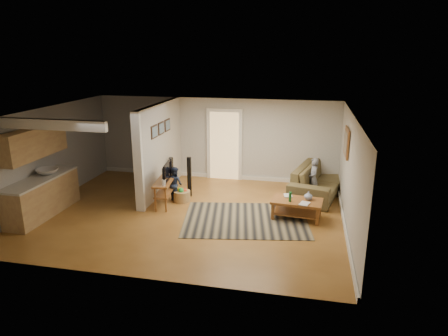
{
  "coord_description": "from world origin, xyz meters",
  "views": [
    {
      "loc": [
        2.77,
        -8.77,
        3.86
      ],
      "look_at": [
        0.82,
        0.41,
        1.1
      ],
      "focal_mm": 32.0,
      "sensor_mm": 36.0,
      "label": 1
    }
  ],
  "objects_px": {
    "speaker_right": "(171,173)",
    "toddler": "(176,200)",
    "coffee_table": "(298,204)",
    "tv_console": "(164,183)",
    "toy_basket": "(182,195)",
    "speaker_left": "(189,177)",
    "child": "(312,198)",
    "sofa": "(318,193)"
  },
  "relations": [
    {
      "from": "speaker_left",
      "to": "sofa",
      "type": "bearing_deg",
      "value": 7.04
    },
    {
      "from": "tv_console",
      "to": "toy_basket",
      "type": "distance_m",
      "value": 0.67
    },
    {
      "from": "speaker_right",
      "to": "sofa",
      "type": "bearing_deg",
      "value": 17.82
    },
    {
      "from": "coffee_table",
      "to": "toddler",
      "type": "xyz_separation_m",
      "value": [
        -3.24,
        0.54,
        -0.36
      ]
    },
    {
      "from": "tv_console",
      "to": "speaker_right",
      "type": "distance_m",
      "value": 1.31
    },
    {
      "from": "coffee_table",
      "to": "tv_console",
      "type": "xyz_separation_m",
      "value": [
        -3.38,
        0.13,
        0.25
      ]
    },
    {
      "from": "speaker_right",
      "to": "child",
      "type": "xyz_separation_m",
      "value": [
        4.0,
        0.08,
        -0.47
      ]
    },
    {
      "from": "coffee_table",
      "to": "speaker_left",
      "type": "distance_m",
      "value": 3.11
    },
    {
      "from": "speaker_right",
      "to": "tv_console",
      "type": "bearing_deg",
      "value": -67.76
    },
    {
      "from": "coffee_table",
      "to": "child",
      "type": "bearing_deg",
      "value": 76.59
    },
    {
      "from": "toy_basket",
      "to": "coffee_table",
      "type": "bearing_deg",
      "value": -9.2
    },
    {
      "from": "speaker_left",
      "to": "toddler",
      "type": "xyz_separation_m",
      "value": [
        -0.28,
        -0.4,
        -0.55
      ]
    },
    {
      "from": "sofa",
      "to": "toy_basket",
      "type": "distance_m",
      "value": 3.86
    },
    {
      "from": "sofa",
      "to": "toy_basket",
      "type": "height_order",
      "value": "sofa"
    },
    {
      "from": "tv_console",
      "to": "toy_basket",
      "type": "relative_size",
      "value": 2.48
    },
    {
      "from": "toy_basket",
      "to": "child",
      "type": "xyz_separation_m",
      "value": [
        3.39,
        1.0,
        -0.16
      ]
    },
    {
      "from": "coffee_table",
      "to": "speaker_right",
      "type": "xyz_separation_m",
      "value": [
        -3.64,
        1.41,
        0.11
      ]
    },
    {
      "from": "toddler",
      "to": "coffee_table",
      "type": "bearing_deg",
      "value": -156.29
    },
    {
      "from": "sofa",
      "to": "tv_console",
      "type": "distance_m",
      "value": 4.36
    },
    {
      "from": "speaker_right",
      "to": "toddler",
      "type": "distance_m",
      "value": 1.07
    },
    {
      "from": "speaker_left",
      "to": "child",
      "type": "relative_size",
      "value": 0.99
    },
    {
      "from": "child",
      "to": "toddler",
      "type": "relative_size",
      "value": 1.2
    },
    {
      "from": "sofa",
      "to": "toy_basket",
      "type": "bearing_deg",
      "value": 126.04
    },
    {
      "from": "sofa",
      "to": "speaker_right",
      "type": "bearing_deg",
      "value": 111.21
    },
    {
      "from": "coffee_table",
      "to": "child",
      "type": "distance_m",
      "value": 1.57
    },
    {
      "from": "coffee_table",
      "to": "child",
      "type": "relative_size",
      "value": 1.11
    },
    {
      "from": "sofa",
      "to": "speaker_right",
      "type": "height_order",
      "value": "speaker_right"
    },
    {
      "from": "coffee_table",
      "to": "speaker_left",
      "type": "xyz_separation_m",
      "value": [
        -2.96,
        0.94,
        0.19
      ]
    },
    {
      "from": "sofa",
      "to": "coffee_table",
      "type": "height_order",
      "value": "coffee_table"
    },
    {
      "from": "sofa",
      "to": "tv_console",
      "type": "bearing_deg",
      "value": 128.74
    },
    {
      "from": "speaker_right",
      "to": "toy_basket",
      "type": "distance_m",
      "value": 1.14
    },
    {
      "from": "sofa",
      "to": "toddler",
      "type": "distance_m",
      "value": 4.03
    },
    {
      "from": "tv_console",
      "to": "speaker_right",
      "type": "height_order",
      "value": "speaker_right"
    },
    {
      "from": "sofa",
      "to": "toy_basket",
      "type": "relative_size",
      "value": 6.26
    },
    {
      "from": "speaker_left",
      "to": "speaker_right",
      "type": "bearing_deg",
      "value": 136.49
    },
    {
      "from": "speaker_left",
      "to": "toddler",
      "type": "relative_size",
      "value": 1.19
    },
    {
      "from": "sofa",
      "to": "speaker_right",
      "type": "xyz_separation_m",
      "value": [
        -4.18,
        -0.53,
        0.47
      ]
    },
    {
      "from": "tv_console",
      "to": "child",
      "type": "height_order",
      "value": "tv_console"
    },
    {
      "from": "speaker_right",
      "to": "toy_basket",
      "type": "bearing_deg",
      "value": -45.98
    },
    {
      "from": "speaker_left",
      "to": "child",
      "type": "height_order",
      "value": "speaker_left"
    },
    {
      "from": "sofa",
      "to": "speaker_left",
      "type": "distance_m",
      "value": 3.68
    },
    {
      "from": "speaker_left",
      "to": "toddler",
      "type": "bearing_deg",
      "value": -134.58
    }
  ]
}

